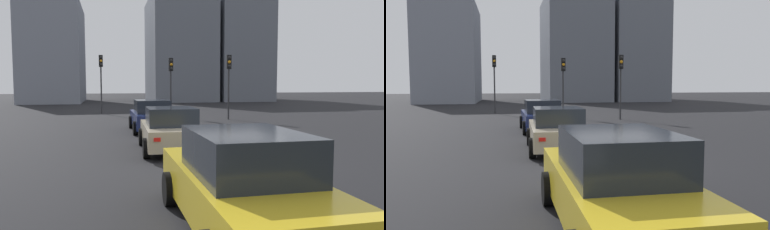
{
  "view_description": "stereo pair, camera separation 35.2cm",
  "coord_description": "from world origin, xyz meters",
  "views": [
    {
      "loc": [
        -10.41,
        3.48,
        2.31
      ],
      "look_at": [
        1.04,
        0.93,
        1.33
      ],
      "focal_mm": 35.17,
      "sensor_mm": 36.0,
      "label": 1
    },
    {
      "loc": [
        -10.48,
        3.13,
        2.31
      ],
      "look_at": [
        1.04,
        0.93,
        1.33
      ],
      "focal_mm": 35.17,
      "sensor_mm": 36.0,
      "label": 2
    }
  ],
  "objects": [
    {
      "name": "ground_plane",
      "position": [
        0.0,
        0.0,
        -0.1
      ],
      "size": [
        160.0,
        160.0,
        0.2
      ],
      "primitive_type": "cube",
      "color": "black"
    },
    {
      "name": "car_navy_right_lead",
      "position": [
        7.74,
        1.44,
        0.74
      ],
      "size": [
        4.49,
        2.04,
        1.53
      ],
      "rotation": [
        0.0,
        0.0,
        0.01
      ],
      "color": "#141E4C",
      "rests_on": "ground_plane"
    },
    {
      "name": "car_beige_right_second",
      "position": [
        2.26,
        1.42,
        0.72
      ],
      "size": [
        4.17,
        2.13,
        1.5
      ],
      "rotation": [
        0.0,
        0.0,
        -0.03
      ],
      "color": "tan",
      "rests_on": "ground_plane"
    },
    {
      "name": "car_yellow_right_third",
      "position": [
        -5.02,
        1.49,
        0.77
      ],
      "size": [
        4.73,
        1.98,
        1.6
      ],
      "rotation": [
        0.0,
        0.0,
        0.0
      ],
      "color": "gold",
      "rests_on": "ground_plane"
    },
    {
      "name": "traffic_light_near_left",
      "position": [
        15.36,
        -0.77,
        2.92
      ],
      "size": [
        0.32,
        0.3,
        4.06
      ],
      "rotation": [
        0.0,
        0.0,
        3.23
      ],
      "color": "#2D2D30",
      "rests_on": "ground_plane"
    },
    {
      "name": "traffic_light_near_right",
      "position": [
        12.63,
        -4.08,
        2.97
      ],
      "size": [
        0.32,
        0.3,
        4.13
      ],
      "rotation": [
        0.0,
        0.0,
        3.06
      ],
      "color": "#2D2D30",
      "rests_on": "ground_plane"
    },
    {
      "name": "traffic_light_far_left",
      "position": [
        19.22,
        3.99,
        3.2
      ],
      "size": [
        0.33,
        0.3,
        4.47
      ],
      "rotation": [
        0.0,
        0.0,
        3.27
      ],
      "color": "#2D2D30",
      "rests_on": "ground_plane"
    },
    {
      "name": "building_facade_left",
      "position": [
        41.86,
        -14.0,
        6.5
      ],
      "size": [
        15.69,
        6.99,
        12.99
      ],
      "primitive_type": "cube",
      "color": "slate",
      "rests_on": "ground_plane"
    },
    {
      "name": "building_facade_center",
      "position": [
        40.55,
        -6.0,
        6.85
      ],
      "size": [
        12.91,
        7.95,
        13.7
      ],
      "primitive_type": "cube",
      "color": "slate",
      "rests_on": "ground_plane"
    },
    {
      "name": "building_facade_right",
      "position": [
        39.53,
        10.0,
        6.03
      ],
      "size": [
        12.48,
        6.86,
        12.06
      ],
      "primitive_type": "cube",
      "color": "gray",
      "rests_on": "ground_plane"
    }
  ]
}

